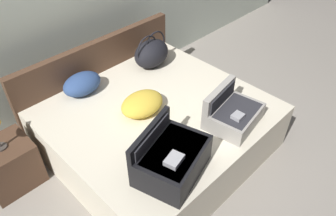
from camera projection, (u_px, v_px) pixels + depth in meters
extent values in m
plane|color=gray|center=(188.00, 169.00, 3.07)|extent=(12.00, 12.00, 0.00)
cube|color=beige|center=(158.00, 129.00, 3.12)|extent=(1.87, 1.74, 0.49)
cube|color=#4C3323|center=(100.00, 76.00, 3.50)|extent=(1.91, 0.08, 0.84)
cube|color=black|center=(174.00, 161.00, 2.34)|extent=(0.62, 0.50, 0.24)
cube|color=#28282D|center=(174.00, 158.00, 2.32)|extent=(0.54, 0.44, 0.17)
cube|color=#99999E|center=(174.00, 160.00, 2.17)|extent=(0.15, 0.13, 0.04)
cube|color=black|center=(150.00, 145.00, 2.37)|extent=(0.53, 0.19, 0.37)
cube|color=#28282D|center=(153.00, 147.00, 2.36)|extent=(0.44, 0.14, 0.31)
cube|color=gray|center=(236.00, 117.00, 2.77)|extent=(0.51, 0.38, 0.16)
cube|color=#28282D|center=(237.00, 115.00, 2.75)|extent=(0.45, 0.34, 0.11)
cube|color=#99999E|center=(238.00, 116.00, 2.64)|extent=(0.10, 0.09, 0.04)
cube|color=gray|center=(218.00, 102.00, 2.80)|extent=(0.47, 0.13, 0.31)
cube|color=#28282D|center=(222.00, 104.00, 2.79)|extent=(0.39, 0.07, 0.27)
ellipsoid|color=black|center=(151.00, 54.00, 3.45)|extent=(0.44, 0.33, 0.29)
torus|color=black|center=(147.00, 49.00, 3.36)|extent=(0.30, 0.04, 0.30)
torus|color=black|center=(155.00, 45.00, 3.43)|extent=(0.30, 0.04, 0.30)
ellipsoid|color=navy|center=(82.00, 84.00, 3.11)|extent=(0.40, 0.29, 0.20)
ellipsoid|color=gold|center=(142.00, 104.00, 2.90)|extent=(0.43, 0.33, 0.17)
cube|color=#4C3323|center=(9.00, 165.00, 2.82)|extent=(0.44, 0.40, 0.44)
cylinder|color=#3F3833|center=(1.00, 147.00, 2.67)|extent=(0.10, 0.10, 0.02)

